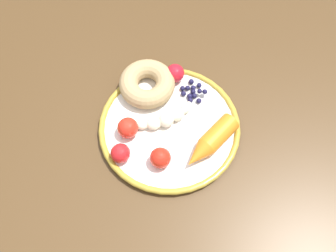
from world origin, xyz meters
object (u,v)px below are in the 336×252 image
at_px(carrot_orange, 210,142).
at_px(blueberry_pile, 193,92).
at_px(donut, 147,84).
at_px(tomato_far, 160,158).
at_px(plate, 168,127).
at_px(banana, 165,118).
at_px(tomato_extra, 128,128).
at_px(tomato_mid, 175,73).
at_px(dining_table, 174,133).
at_px(tomato_near, 120,153).

relative_size(carrot_orange, blueberry_pile, 2.22).
height_order(donut, tomato_far, same).
xyz_separation_m(blueberry_pile, tomato_far, (-0.02, -0.16, 0.01)).
relative_size(plate, banana, 2.67).
distance_m(carrot_orange, tomato_extra, 0.16).
height_order(plate, tomato_mid, tomato_mid).
height_order(dining_table, tomato_far, tomato_far).
xyz_separation_m(carrot_orange, tomato_extra, (-0.16, -0.02, 0.00)).
height_order(carrot_orange, tomato_mid, same).
bearing_deg(plate, tomato_extra, -151.73).
distance_m(donut, tomato_mid, 0.06).
height_order(blueberry_pile, tomato_extra, tomato_extra).
bearing_deg(tomato_near, tomato_extra, 95.23).
relative_size(banana, blueberry_pile, 1.80).
distance_m(donut, tomato_far, 0.17).
height_order(banana, carrot_orange, carrot_orange).
bearing_deg(tomato_mid, dining_table, -72.75).
distance_m(banana, tomato_extra, 0.08).
bearing_deg(tomato_mid, banana, -83.40).
relative_size(donut, tomato_extra, 2.80).
bearing_deg(tomato_far, tomato_extra, 153.07).
xyz_separation_m(plate, tomato_mid, (-0.02, 0.11, 0.02)).
distance_m(banana, tomato_far, 0.09).
relative_size(tomato_near, tomato_extra, 0.91).
relative_size(banana, tomato_extra, 2.57).
distance_m(tomato_mid, tomato_far, 0.19).
xyz_separation_m(donut, tomato_near, (0.00, -0.16, -0.00)).
distance_m(blueberry_pile, tomato_far, 0.17).
distance_m(plate, tomato_mid, 0.12).
bearing_deg(tomato_extra, tomato_near, -84.77).
distance_m(tomato_near, tomato_far, 0.08).
bearing_deg(tomato_near, blueberry_pile, 63.17).
xyz_separation_m(plate, banana, (-0.01, 0.01, 0.02)).
bearing_deg(dining_table, plate, -94.67).
height_order(blueberry_pile, tomato_mid, tomato_mid).
bearing_deg(donut, carrot_orange, -29.51).
xyz_separation_m(dining_table, tomato_extra, (-0.07, -0.07, 0.12)).
bearing_deg(blueberry_pile, banana, -113.03).
height_order(plate, banana, banana).
bearing_deg(carrot_orange, tomato_mid, 129.95).
relative_size(banana, donut, 0.92).
xyz_separation_m(banana, tomato_far, (0.02, -0.09, 0.01)).
relative_size(dining_table, tomato_extra, 29.69).
bearing_deg(donut, blueberry_pile, 10.75).
xyz_separation_m(banana, tomato_extra, (-0.06, -0.05, 0.01)).
bearing_deg(donut, plate, -46.24).
bearing_deg(tomato_near, plate, 54.51).
relative_size(dining_table, blueberry_pile, 20.84).
relative_size(carrot_orange, tomato_near, 3.48).
height_order(dining_table, carrot_orange, carrot_orange).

